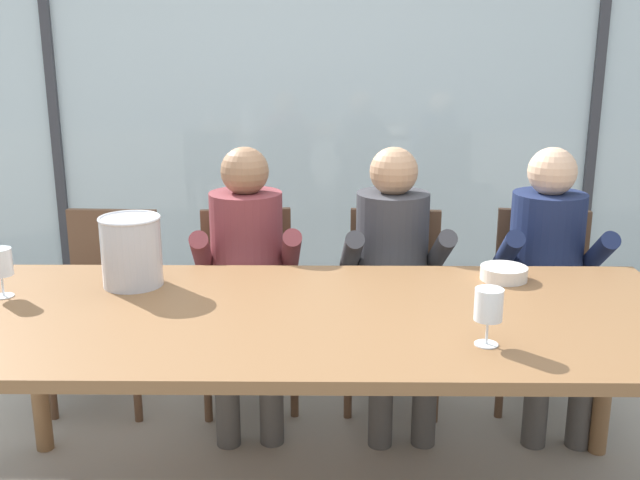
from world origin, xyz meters
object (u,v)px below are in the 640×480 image
(chair_center, at_px, (394,291))
(person_maroon_top, at_px, (247,266))
(chair_left_of_center, at_px, (248,291))
(person_charcoal_jacket, at_px, (394,267))
(dining_table, at_px, (319,331))
(ice_bucket_primary, at_px, (131,250))
(chair_right_of_center, at_px, (542,292))
(person_navy_polo, at_px, (549,267))
(chair_near_curtain, at_px, (110,291))
(tasting_bowl, at_px, (504,273))
(wine_glass_by_left_taster, at_px, (489,307))
(wine_glass_near_bucket, at_px, (0,263))

(chair_center, bearing_deg, person_maroon_top, -160.51)
(chair_left_of_center, xyz_separation_m, person_charcoal_jacket, (0.66, -0.17, 0.17))
(dining_table, height_order, ice_bucket_primary, ice_bucket_primary)
(person_maroon_top, relative_size, person_charcoal_jacket, 1.00)
(person_charcoal_jacket, relative_size, ice_bucket_primary, 4.60)
(chair_right_of_center, height_order, person_navy_polo, person_navy_polo)
(chair_near_curtain, height_order, tasting_bowl, chair_near_curtain)
(chair_center, height_order, person_maroon_top, person_maroon_top)
(tasting_bowl, bearing_deg, wine_glass_by_left_taster, -107.24)
(chair_near_curtain, relative_size, chair_left_of_center, 1.00)
(person_charcoal_jacket, bearing_deg, person_maroon_top, 176.40)
(wine_glass_near_bucket, bearing_deg, chair_center, 29.53)
(dining_table, distance_m, person_navy_polo, 1.26)
(chair_near_curtain, height_order, ice_bucket_primary, ice_bucket_primary)
(chair_left_of_center, distance_m, person_charcoal_jacket, 0.70)
(person_navy_polo, relative_size, ice_bucket_primary, 4.60)
(chair_left_of_center, relative_size, wine_glass_by_left_taster, 4.96)
(person_maroon_top, height_order, person_navy_polo, same)
(chair_left_of_center, xyz_separation_m, chair_center, (0.68, -0.00, 0.00))
(chair_center, distance_m, tasting_bowl, 0.76)
(wine_glass_by_left_taster, bearing_deg, chair_center, 97.57)
(ice_bucket_primary, bearing_deg, person_navy_polo, 17.21)
(chair_center, bearing_deg, person_navy_polo, -8.99)
(chair_center, xyz_separation_m, person_maroon_top, (-0.66, -0.17, 0.17))
(chair_left_of_center, xyz_separation_m, person_navy_polo, (1.33, -0.17, 0.17))
(dining_table, relative_size, person_maroon_top, 2.08)
(chair_left_of_center, bearing_deg, person_charcoal_jacket, -21.52)
(chair_center, bearing_deg, dining_table, -104.06)
(dining_table, xyz_separation_m, wine_glass_near_bucket, (-1.10, 0.14, 0.19))
(chair_near_curtain, relative_size, chair_center, 1.00)
(ice_bucket_primary, bearing_deg, chair_left_of_center, 63.64)
(person_maroon_top, distance_m, ice_bucket_primary, 0.67)
(dining_table, bearing_deg, chair_left_of_center, 109.64)
(chair_left_of_center, xyz_separation_m, ice_bucket_primary, (-0.34, -0.69, 0.39))
(dining_table, distance_m, ice_bucket_primary, 0.76)
(chair_near_curtain, height_order, wine_glass_near_bucket, wine_glass_near_bucket)
(tasting_bowl, distance_m, wine_glass_by_left_taster, 0.65)
(chair_left_of_center, distance_m, chair_center, 0.68)
(chair_center, distance_m, person_navy_polo, 0.70)
(chair_near_curtain, xyz_separation_m, chair_center, (1.31, 0.02, 0.00))
(chair_center, xyz_separation_m, person_navy_polo, (0.65, -0.17, 0.17))
(wine_glass_near_bucket, bearing_deg, dining_table, -7.19)
(chair_near_curtain, distance_m, person_charcoal_jacket, 1.32)
(person_maroon_top, xyz_separation_m, wine_glass_near_bucket, (-0.78, -0.65, 0.21))
(chair_near_curtain, bearing_deg, person_navy_polo, -1.92)
(chair_center, relative_size, tasting_bowl, 4.95)
(chair_right_of_center, height_order, person_maroon_top, person_maroon_top)
(chair_center, bearing_deg, chair_left_of_center, -174.86)
(chair_center, height_order, wine_glass_by_left_taster, wine_glass_by_left_taster)
(dining_table, bearing_deg, tasting_bowl, 26.77)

